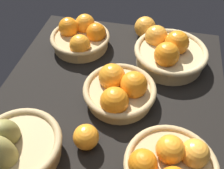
{
  "coord_description": "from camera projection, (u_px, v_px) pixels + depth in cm",
  "views": [
    {
      "loc": [
        51.02,
        11.92,
        64.6
      ],
      "look_at": [
        -2.41,
        0.3,
        7.0
      ],
      "focal_mm": 41.12,
      "sensor_mm": 36.0,
      "label": 1
    }
  ],
  "objects": [
    {
      "name": "loose_orange_front_gap",
      "position": [
        86.0,
        137.0,
        0.67
      ],
      "size": [
        6.9,
        6.9,
        6.9
      ],
      "primitive_type": "sphere",
      "color": "orange",
      "rests_on": "market_tray"
    },
    {
      "name": "basket_far_right",
      "position": [
        170.0,
        167.0,
        0.6
      ],
      "size": [
        22.48,
        22.48,
        11.08
      ],
      "color": "tan",
      "rests_on": "market_tray"
    },
    {
      "name": "basket_near_right_pears",
      "position": [
        17.0,
        147.0,
        0.64
      ],
      "size": [
        21.86,
        21.86,
        13.69
      ],
      "color": "tan",
      "rests_on": "market_tray"
    },
    {
      "name": "basket_far_left",
      "position": [
        169.0,
        52.0,
        0.89
      ],
      "size": [
        25.42,
        25.42,
        12.22
      ],
      "color": "tan",
      "rests_on": "market_tray"
    },
    {
      "name": "loose_orange_back_gap",
      "position": [
        145.0,
        27.0,
        1.0
      ],
      "size": [
        8.35,
        8.35,
        8.35
      ],
      "primitive_type": "sphere",
      "color": "#F49E33",
      "rests_on": "market_tray"
    },
    {
      "name": "basket_center",
      "position": [
        120.0,
        90.0,
        0.78
      ],
      "size": [
        22.53,
        22.53,
        10.27
      ],
      "color": "tan",
      "rests_on": "market_tray"
    },
    {
      "name": "market_tray",
      "position": [
        109.0,
        102.0,
        0.82
      ],
      "size": [
        84.0,
        72.0,
        3.0
      ],
      "primitive_type": "cube",
      "color": "black",
      "rests_on": "ground"
    },
    {
      "name": "basket_near_left",
      "position": [
        81.0,
        37.0,
        0.96
      ],
      "size": [
        22.31,
        22.31,
        10.16
      ],
      "color": "tan",
      "rests_on": "market_tray"
    }
  ]
}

